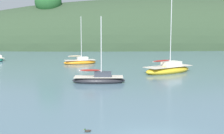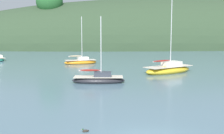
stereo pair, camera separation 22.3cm
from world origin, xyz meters
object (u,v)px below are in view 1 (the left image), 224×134
sailboat_blue_center (99,79)px  sailboat_navy_dinghy (168,69)px  sailboat_black_sloop (80,62)px  duck_straggler (88,131)px

sailboat_blue_center → sailboat_navy_dinghy: 11.04m
sailboat_black_sloop → sailboat_blue_center: bearing=-83.4°
sailboat_blue_center → duck_straggler: (-1.52, -14.94, -0.30)m
sailboat_navy_dinghy → duck_straggler: bearing=-116.8°
duck_straggler → sailboat_black_sloop: bearing=90.8°
sailboat_blue_center → duck_straggler: 15.02m
sailboat_blue_center → sailboat_black_sloop: size_ratio=0.92×
sailboat_navy_dinghy → sailboat_black_sloop: bearing=135.8°
sailboat_blue_center → sailboat_black_sloop: bearing=96.6°
sailboat_blue_center → sailboat_navy_dinghy: bearing=34.1°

